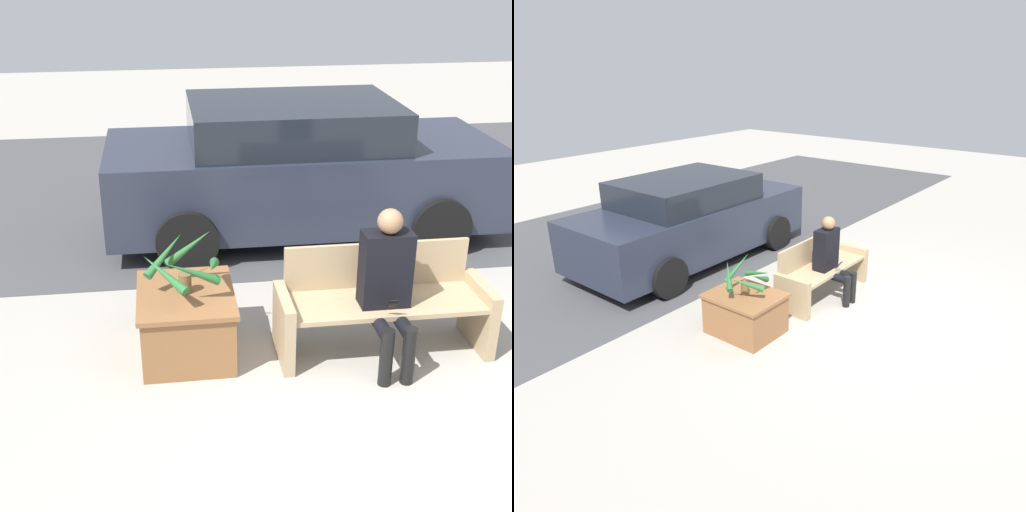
% 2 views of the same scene
% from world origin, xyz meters
% --- Properties ---
extents(ground_plane, '(30.00, 30.00, 0.00)m').
position_xyz_m(ground_plane, '(0.00, 0.00, 0.00)').
color(ground_plane, '#9E998E').
extents(road_surface, '(20.00, 6.00, 0.01)m').
position_xyz_m(road_surface, '(0.00, 5.33, 0.00)').
color(road_surface, '#424244').
rests_on(road_surface, ground_plane).
extents(bench, '(1.75, 0.59, 0.86)m').
position_xyz_m(bench, '(0.16, 0.97, 0.41)').
color(bench, tan).
rests_on(bench, ground_plane).
extents(person_seated, '(0.39, 0.60, 1.29)m').
position_xyz_m(person_seated, '(0.13, 0.78, 0.70)').
color(person_seated, black).
rests_on(person_seated, ground_plane).
extents(planter_box, '(0.78, 0.93, 0.56)m').
position_xyz_m(planter_box, '(-1.44, 1.11, 0.30)').
color(planter_box, brown).
rests_on(planter_box, ground_plane).
extents(potted_plant, '(0.65, 0.69, 0.50)m').
position_xyz_m(potted_plant, '(-1.44, 1.10, 0.81)').
color(potted_plant, brown).
rests_on(potted_plant, planter_box).
extents(parked_car, '(4.37, 1.98, 1.53)m').
position_xyz_m(parked_car, '(-0.02, 3.62, 0.76)').
color(parked_car, '#232838').
rests_on(parked_car, ground_plane).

